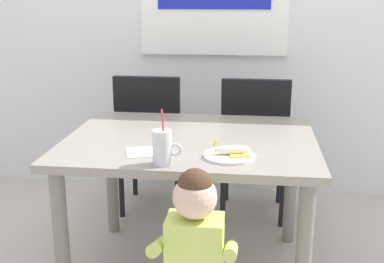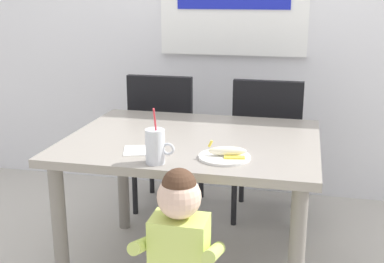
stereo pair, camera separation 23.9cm
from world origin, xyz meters
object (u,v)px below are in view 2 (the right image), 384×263
Objects in this scene: dining_table at (193,157)px; toddler_standing at (179,245)px; dining_chair_right at (267,143)px; dining_chair_left at (165,135)px; milk_cup at (155,148)px; snack_plate at (224,157)px; peeled_banana at (228,151)px; paper_napkin at (140,150)px.

toddler_standing is (0.10, -0.67, -0.13)m from dining_table.
dining_chair_right reaches higher than toddler_standing.
dining_chair_left is 1.21m from milk_cup.
dining_table is 0.45m from milk_cup.
dining_chair_right is at bearing 65.55° from dining_table.
dining_chair_left is 4.17× the size of snack_plate.
milk_cup is at bearing -155.23° from peeled_banana.
dining_chair_left is 1.47m from toddler_standing.
peeled_banana is at bearing 119.82° from dining_chair_left.
dining_chair_left is (-0.36, 0.73, -0.11)m from dining_table.
peeled_banana is at bearing 24.77° from milk_cup.
peeled_banana is at bearing 17.45° from snack_plate.
milk_cup is 1.67× the size of paper_napkin.
dining_table is 0.79m from dining_chair_right.
dining_chair_left reaches higher than paper_napkin.
milk_cup is (0.29, -1.14, 0.28)m from dining_chair_left.
paper_napkin is at bearing 99.56° from dining_chair_left.
snack_plate is (0.28, 0.13, -0.06)m from milk_cup.
toddler_standing is at bearing -54.34° from paper_napkin.
dining_table is 1.30× the size of dining_chair_right.
dining_chair_right is 1.03m from snack_plate.
dining_chair_right is at bearing 62.42° from paper_napkin.
dining_chair_left is at bearing 108.07° from toddler_standing.
dining_chair_right is 1.15× the size of toddler_standing.
dining_table is 0.37m from snack_plate.
milk_cup is (-0.07, -0.41, 0.17)m from dining_table.
peeled_banana is (0.29, 0.13, -0.04)m from milk_cup.
toddler_standing is at bearing 80.79° from dining_chair_right.
toddler_standing reaches higher than paper_napkin.
paper_napkin reaches higher than dining_table.
dining_chair_right is (0.32, 0.71, -0.11)m from dining_table.
peeled_banana reaches higher than snack_plate.
dining_chair_left is at bearing 119.11° from snack_plate.
paper_napkin is (-0.40, 0.02, -0.00)m from snack_plate.
milk_cup reaches higher than dining_chair_right.
dining_chair_right reaches higher than peeled_banana.
dining_chair_right is at bearing 84.19° from peeled_banana.
toddler_standing is 0.49m from peeled_banana.
dining_table is 7.14× the size of peeled_banana.
milk_cup is at bearing 104.11° from dining_chair_left.
snack_plate reaches higher than paper_napkin.
paper_napkin is (-0.12, 0.15, -0.06)m from milk_cup.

